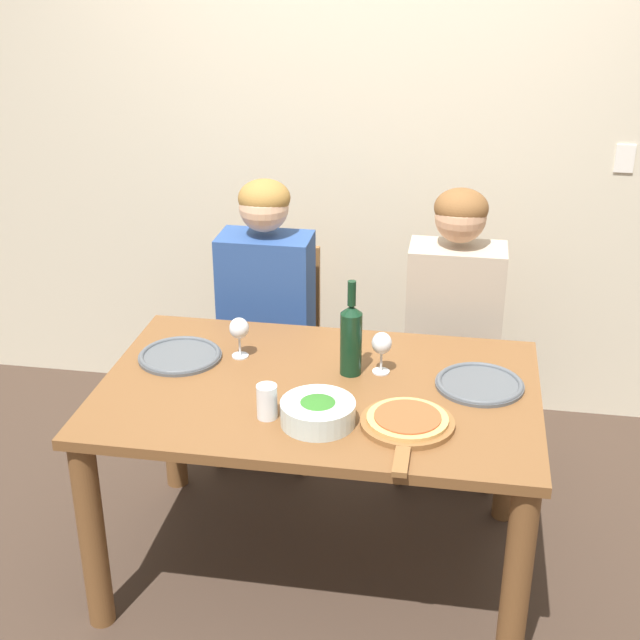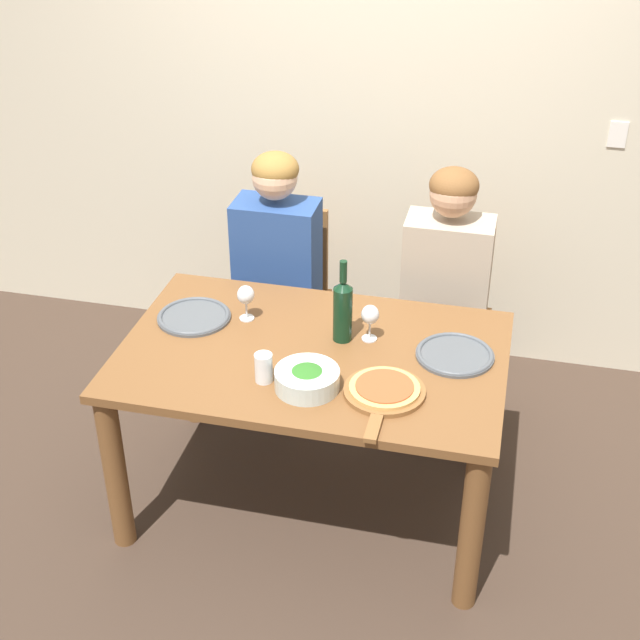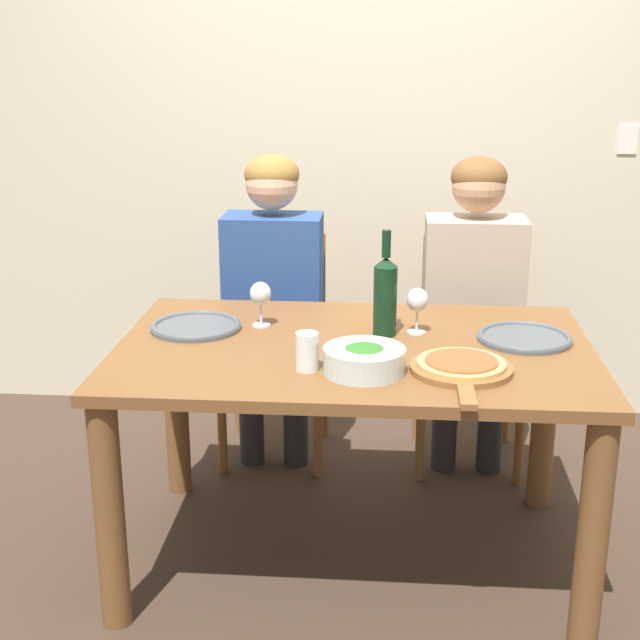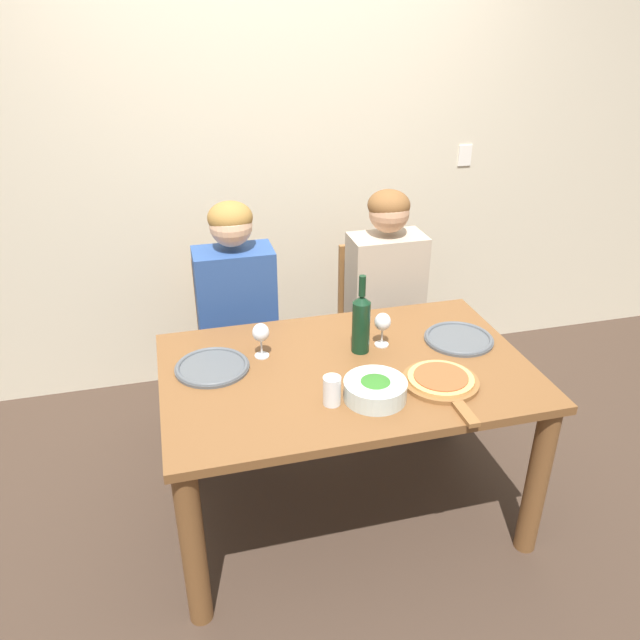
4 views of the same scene
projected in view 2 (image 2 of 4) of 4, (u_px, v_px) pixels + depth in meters
ground_plane at (313, 497)px, 3.80m from camera, size 40.00×40.00×0.00m
back_wall at (379, 94)px, 4.19m from camera, size 10.00×0.06×2.70m
dining_table at (312, 379)px, 3.47m from camera, size 1.47×0.94×0.75m
chair_left at (283, 294)px, 4.29m from camera, size 0.42×0.42×0.90m
chair_right at (445, 313)px, 4.13m from camera, size 0.42×0.42×0.90m
person_woman at (276, 257)px, 4.07m from camera, size 0.47×0.51×1.24m
person_man at (446, 275)px, 3.91m from camera, size 0.47×0.51×1.24m
wine_bottle at (343, 309)px, 3.41m from camera, size 0.08×0.08×0.34m
broccoli_bowl at (307, 379)px, 3.18m from camera, size 0.24×0.24×0.08m
dinner_plate_left at (194, 316)px, 3.61m from camera, size 0.30×0.30×0.02m
dinner_plate_right at (455, 354)px, 3.37m from camera, size 0.30×0.30×0.02m
pizza_on_board at (384, 391)px, 3.16m from camera, size 0.29×0.43×0.04m
wine_glass_left at (246, 296)px, 3.55m from camera, size 0.07×0.07×0.15m
wine_glass_right at (370, 316)px, 3.42m from camera, size 0.07×0.07×0.15m
water_tumbler at (264, 368)px, 3.21m from camera, size 0.07×0.07×0.11m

